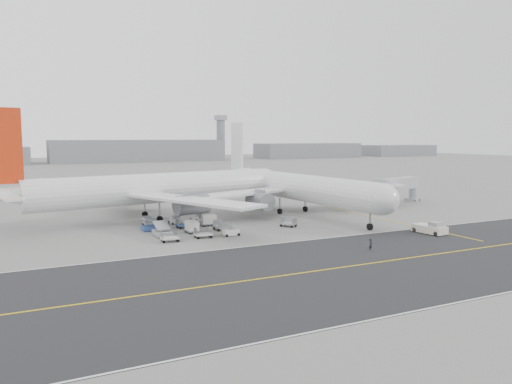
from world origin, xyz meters
name	(u,v)px	position (x,y,z in m)	size (l,w,h in m)	color
ground	(267,241)	(0.00, 0.00, 0.00)	(700.00, 700.00, 0.00)	gray
taxiway	(367,264)	(5.02, -17.98, 0.01)	(220.00, 59.00, 0.03)	#29292C
horizon_buildings	(124,162)	(30.00, 260.00, 0.00)	(520.00, 28.00, 28.00)	gray
control_tower	(221,136)	(100.00, 265.00, 16.25)	(7.00, 7.00, 31.25)	gray
airliner_a	(153,189)	(-10.38, 28.45, 6.01)	(60.16, 59.05, 20.88)	silver
airliner_b	(294,187)	(18.19, 22.88, 5.66)	(56.10, 56.94, 19.65)	silver
pushback_tug	(430,228)	(27.39, -6.55, 0.85)	(3.32, 7.35, 2.07)	beige
jet_bridge	(398,185)	(48.28, 24.66, 4.49)	(17.09, 8.35, 6.44)	gray
gse_cluster	(188,230)	(-8.25, 13.93, 0.00)	(18.56, 22.88, 2.16)	#9F9EA4
stray_dolly	(288,227)	(9.21, 9.43, 0.00)	(1.72, 2.80, 1.72)	silver
ground_crew_a	(371,245)	(10.22, -12.26, 0.88)	(0.64, 0.42, 1.76)	black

